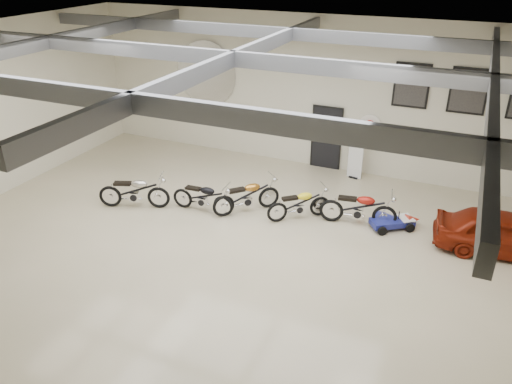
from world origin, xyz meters
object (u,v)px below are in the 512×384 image
at_px(motorcycle_silver, 134,191).
at_px(motorcycle_black, 202,196).
at_px(motorcycle_gold, 246,196).
at_px(banner_stand, 356,152).
at_px(go_kart, 396,220).
at_px(motorcycle_yellow, 299,204).
at_px(motorcycle_red, 358,207).
at_px(vintage_car, 503,233).

distance_m(motorcycle_silver, motorcycle_black, 2.02).
xyz_separation_m(motorcycle_black, motorcycle_gold, (1.16, 0.48, 0.04)).
bearing_deg(banner_stand, go_kart, -46.94).
height_order(banner_stand, motorcycle_silver, banner_stand).
xyz_separation_m(motorcycle_silver, motorcycle_gold, (3.09, 1.05, -0.01)).
bearing_deg(banner_stand, motorcycle_yellow, -93.36).
distance_m(motorcycle_red, vintage_car, 3.56).
bearing_deg(motorcycle_yellow, motorcycle_gold, 147.77).
distance_m(motorcycle_yellow, go_kart, 2.65).
bearing_deg(motorcycle_black, go_kart, 10.96).
relative_size(motorcycle_silver, motorcycle_yellow, 1.12).
relative_size(motorcycle_gold, motorcycle_red, 0.97).
height_order(motorcycle_black, vintage_car, vintage_car).
xyz_separation_m(motorcycle_black, vintage_car, (7.79, 1.11, 0.07)).
bearing_deg(motorcycle_black, motorcycle_red, 11.16).
bearing_deg(motorcycle_gold, motorcycle_silver, 152.47).
distance_m(motorcycle_silver, motorcycle_yellow, 4.76).
bearing_deg(motorcycle_red, motorcycle_black, -175.74).
relative_size(motorcycle_black, vintage_car, 0.57).
bearing_deg(motorcycle_yellow, motorcycle_black, 154.29).
bearing_deg(motorcycle_black, banner_stand, 47.00).
distance_m(motorcycle_black, go_kart, 5.39).
distance_m(motorcycle_silver, go_kart, 7.40).
xyz_separation_m(motorcycle_red, vintage_car, (3.56, 0.07, 0.02)).
xyz_separation_m(motorcycle_yellow, go_kart, (2.58, 0.56, -0.21)).
relative_size(motorcycle_silver, motorcycle_black, 1.10).
xyz_separation_m(motorcycle_silver, motorcycle_yellow, (4.58, 1.27, -0.06)).
distance_m(motorcycle_silver, motorcycle_gold, 3.26).
height_order(motorcycle_silver, motorcycle_red, motorcycle_red).
height_order(banner_stand, go_kart, banner_stand).
bearing_deg(go_kart, vintage_car, -38.87).
distance_m(banner_stand, motorcycle_gold, 4.22).
bearing_deg(motorcycle_silver, banner_stand, 19.80).
relative_size(banner_stand, motorcycle_black, 0.99).
relative_size(banner_stand, motorcycle_silver, 0.90).
distance_m(motorcycle_black, motorcycle_yellow, 2.74).
xyz_separation_m(motorcycle_silver, motorcycle_black, (1.93, 0.57, -0.05)).
bearing_deg(banner_stand, vintage_car, -24.00).
relative_size(banner_stand, vintage_car, 0.57).
distance_m(banner_stand, motorcycle_yellow, 3.44).
height_order(motorcycle_silver, go_kart, motorcycle_silver).
distance_m(motorcycle_gold, motorcycle_yellow, 1.51).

